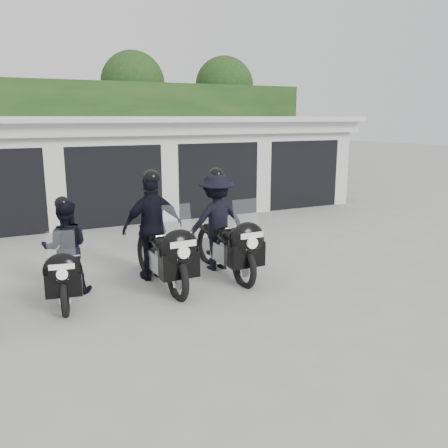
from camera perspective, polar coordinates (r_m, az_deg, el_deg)
name	(u,v)px	position (r m, az deg, el deg)	size (l,w,h in m)	color
ground	(194,288)	(8.43, -3.68, -7.72)	(80.00, 80.00, 0.00)	#989993
garage_block	(96,166)	(15.73, -15.19, 6.77)	(16.40, 6.80, 2.96)	silver
background_vegetation	(78,121)	(20.51, -17.11, 11.72)	(20.00, 3.90, 5.80)	#183513
police_bike_b	(65,255)	(8.26, -18.53, -3.50)	(0.94, 1.97, 1.73)	black
police_bike_c	(157,235)	(8.58, -8.07, -1.26)	(1.16, 2.41, 2.09)	black
police_bike_d	(221,227)	(9.10, -0.42, -0.37)	(1.25, 2.37, 2.06)	black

